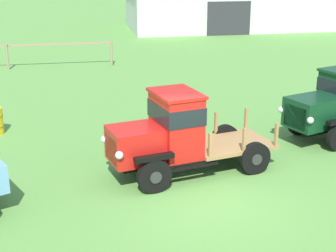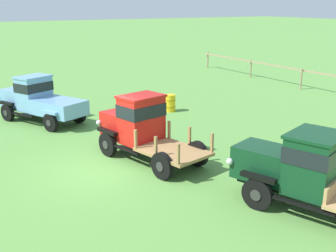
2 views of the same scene
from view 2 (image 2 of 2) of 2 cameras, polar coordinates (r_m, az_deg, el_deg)
name	(u,v)px [view 2 (image 2 of 2)]	position (r m, az deg, el deg)	size (l,w,h in m)	color
ground_plane	(104,169)	(14.36, -8.63, -5.72)	(240.00, 240.00, 0.00)	#5B9342
paddock_fence	(273,68)	(30.19, 14.07, 7.60)	(16.11, 0.62, 1.32)	#997F60
vintage_truck_foreground_near	(39,100)	(20.37, -17.02, 3.39)	(5.00, 3.33, 2.12)	black
vintage_truck_second_in_line	(140,126)	(14.95, -3.81, 0.02)	(4.80, 2.62, 2.28)	black
vintage_truck_midrow_center	(304,169)	(11.72, 17.94, -5.53)	(5.03, 3.06, 2.17)	black
oil_drum_beside_row	(170,103)	(21.46, 0.29, 3.13)	(0.57, 0.57, 0.88)	gold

